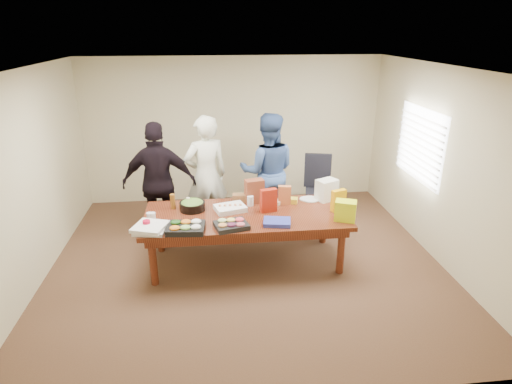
{
  "coord_description": "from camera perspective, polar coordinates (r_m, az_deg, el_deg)",
  "views": [
    {
      "loc": [
        -0.47,
        -5.35,
        3.17
      ],
      "look_at": [
        0.15,
        0.1,
        1.03
      ],
      "focal_mm": 29.79,
      "sensor_mm": 36.0,
      "label": 1
    }
  ],
  "objects": [
    {
      "name": "veggie_tray",
      "position": [
        5.48,
        -9.4,
        -4.8
      ],
      "size": [
        0.51,
        0.41,
        0.07
      ],
      "primitive_type": "cube",
      "rotation": [
        0.0,
        0.0,
        -0.1
      ],
      "color": "black",
      "rests_on": "conference_table"
    },
    {
      "name": "wall_front",
      "position": [
        3.41,
        2.41,
        -10.88
      ],
      "size": [
        5.5,
        0.04,
        2.7
      ],
      "primitive_type": "cube",
      "color": "beige",
      "rests_on": "floor"
    },
    {
      "name": "floor",
      "position": [
        6.24,
        -1.31,
        -9.31
      ],
      "size": [
        5.5,
        5.0,
        0.02
      ],
      "primitive_type": "cube",
      "color": "#47301E",
      "rests_on": "ground"
    },
    {
      "name": "fruit_tray",
      "position": [
        5.49,
        -3.33,
        -4.5
      ],
      "size": [
        0.48,
        0.42,
        0.06
      ],
      "primitive_type": "cube",
      "rotation": [
        0.0,
        0.0,
        0.25
      ],
      "color": "black",
      "rests_on": "conference_table"
    },
    {
      "name": "dip_bowl_b",
      "position": [
        6.1,
        -8.27,
        -1.99
      ],
      "size": [
        0.16,
        0.16,
        0.06
      ],
      "primitive_type": "cylinder",
      "rotation": [
        0.0,
        0.0,
        0.12
      ],
      "color": "beige",
      "rests_on": "conference_table"
    },
    {
      "name": "salad_bowl",
      "position": [
        6.06,
        -8.55,
        -1.88
      ],
      "size": [
        0.44,
        0.44,
        0.12
      ],
      "primitive_type": "cylinder",
      "rotation": [
        0.0,
        0.0,
        0.26
      ],
      "color": "black",
      "rests_on": "conference_table"
    },
    {
      "name": "sheet_cake",
      "position": [
        5.99,
        -3.48,
        -2.19
      ],
      "size": [
        0.48,
        0.41,
        0.07
      ],
      "primitive_type": "cube",
      "rotation": [
        0.0,
        0.0,
        0.28
      ],
      "color": "white",
      "rests_on": "conference_table"
    },
    {
      "name": "wall_back",
      "position": [
        8.07,
        -3.04,
        8.25
      ],
      "size": [
        5.5,
        0.04,
        2.7
      ],
      "primitive_type": "cube",
      "color": "beige",
      "rests_on": "floor"
    },
    {
      "name": "chip_bag_yellow",
      "position": [
        6.05,
        11.01,
        -1.11
      ],
      "size": [
        0.22,
        0.14,
        0.31
      ],
      "primitive_type": "cube",
      "rotation": [
        0.0,
        0.0,
        0.33
      ],
      "color": "#F8AF07",
      "rests_on": "conference_table"
    },
    {
      "name": "clear_cup_a",
      "position": [
        5.84,
        -13.69,
        -3.22
      ],
      "size": [
        0.08,
        0.08,
        0.11
      ],
      "primitive_type": "cylinder",
      "rotation": [
        0.0,
        0.0,
        0.01
      ],
      "color": "white",
      "rests_on": "conference_table"
    },
    {
      "name": "banana_bunch",
      "position": [
        6.27,
        4.6,
        -1.12
      ],
      "size": [
        0.24,
        0.18,
        0.07
      ],
      "primitive_type": "cube",
      "rotation": [
        0.0,
        0.0,
        -0.28
      ],
      "color": "yellow",
      "rests_on": "conference_table"
    },
    {
      "name": "wall_left",
      "position": [
        6.1,
        -28.13,
        1.36
      ],
      "size": [
        0.04,
        5.0,
        2.7
      ],
      "primitive_type": "cube",
      "color": "beige",
      "rests_on": "floor"
    },
    {
      "name": "person_right",
      "position": [
        6.95,
        1.6,
        2.76
      ],
      "size": [
        1.01,
        0.83,
        1.92
      ],
      "primitive_type": "imported",
      "rotation": [
        0.0,
        0.0,
        3.03
      ],
      "color": "#38558F",
      "rests_on": "floor"
    },
    {
      "name": "office_chair",
      "position": [
        7.34,
        8.56,
        0.14
      ],
      "size": [
        0.67,
        0.67,
        1.1
      ],
      "primitive_type": "cube",
      "rotation": [
        0.0,
        0.0,
        -0.23
      ],
      "color": "black",
      "rests_on": "floor"
    },
    {
      "name": "plate_b",
      "position": [
        6.42,
        6.83,
        -0.94
      ],
      "size": [
        0.26,
        0.26,
        0.01
      ],
      "primitive_type": "cylinder",
      "rotation": [
        0.0,
        0.0,
        -0.25
      ],
      "color": "white",
      "rests_on": "conference_table"
    },
    {
      "name": "chip_bag_red",
      "position": [
        5.9,
        1.7,
        -1.15
      ],
      "size": [
        0.24,
        0.14,
        0.33
      ],
      "primitive_type": "cube",
      "rotation": [
        0.0,
        0.0,
        0.22
      ],
      "color": "#A9210E",
      "rests_on": "conference_table"
    },
    {
      "name": "plate_a",
      "position": [
        6.41,
        7.3,
        -0.97
      ],
      "size": [
        0.32,
        0.32,
        0.01
      ],
      "primitive_type": "cylinder",
      "rotation": [
        0.0,
        0.0,
        -0.28
      ],
      "color": "white",
      "rests_on": "conference_table"
    },
    {
      "name": "pizza_box_upper",
      "position": [
        5.54,
        -14.04,
        -4.53
      ],
      "size": [
        0.49,
        0.49,
        0.04
      ],
      "primitive_type": "cube",
      "rotation": [
        0.0,
        0.0,
        -0.34
      ],
      "color": "white",
      "rests_on": "pizza_box_lower"
    },
    {
      "name": "clear_cup_b",
      "position": [
        5.86,
        -14.11,
        -3.19
      ],
      "size": [
        0.09,
        0.09,
        0.1
      ],
      "primitive_type": "cylinder",
      "rotation": [
        0.0,
        0.0,
        0.28
      ],
      "color": "white",
      "rests_on": "conference_table"
    },
    {
      "name": "dressing_bottle",
      "position": [
        6.13,
        -11.11,
        -1.25
      ],
      "size": [
        0.08,
        0.08,
        0.22
      ],
      "primitive_type": "cylinder",
      "rotation": [
        0.0,
        0.0,
        -0.19
      ],
      "color": "brown",
      "rests_on": "conference_table"
    },
    {
      "name": "pizza_box_lower",
      "position": [
        5.57,
        -13.9,
        -4.84
      ],
      "size": [
        0.44,
        0.44,
        0.04
      ],
      "primitive_type": "cube",
      "rotation": [
        0.0,
        0.0,
        -0.17
      ],
      "color": "silver",
      "rests_on": "conference_table"
    },
    {
      "name": "grocery_bag_white",
      "position": [
        6.4,
        9.46,
        0.29
      ],
      "size": [
        0.36,
        0.32,
        0.31
      ],
      "primitive_type": "cube",
      "rotation": [
        0.0,
        0.0,
        0.46
      ],
      "color": "white",
      "rests_on": "conference_table"
    },
    {
      "name": "person_center",
      "position": [
        6.74,
        -6.71,
        2.12
      ],
      "size": [
        0.83,
        0.68,
        1.94
      ],
      "primitive_type": "imported",
      "rotation": [
        0.0,
        0.0,
        3.5
      ],
      "color": "silver",
      "rests_on": "floor"
    },
    {
      "name": "chip_bag_orange",
      "position": [
        6.16,
        3.86,
        -0.43
      ],
      "size": [
        0.19,
        0.11,
        0.28
      ],
      "primitive_type": "cube",
      "rotation": [
        0.0,
        0.0,
        -0.16
      ],
      "color": "#C16736",
      "rests_on": "conference_table"
    },
    {
      "name": "mayo_jar",
      "position": [
        6.13,
        -0.77,
        -1.19
      ],
      "size": [
        0.11,
        0.11,
        0.14
      ],
      "primitive_type": "cylinder",
      "rotation": [
        0.0,
        0.0,
        0.16
      ],
      "color": "silver",
      "rests_on": "conference_table"
    },
    {
      "name": "bread_loaf",
      "position": [
        6.28,
        -1.83,
        -0.78
      ],
      "size": [
        0.3,
        0.14,
        0.12
      ],
      "primitive_type": "cube",
      "rotation": [
        0.0,
        0.0,
        -0.06
      ],
      "color": "#976539",
      "rests_on": "conference_table"
    },
    {
      "name": "mustard_bottle",
      "position": [
        6.23,
        1.0,
        -0.66
      ],
      "size": [
        0.07,
        0.07,
        0.18
      ],
      "primitive_type": "cylinder",
      "rotation": [
        0.0,
        0.0,
        -0.15
      ],
      "color": "#FFF31B",
      "rests_on": "conference_table"
    },
    {
      "name": "ceiling",
      "position": [
        5.39,
        -1.56,
        16.42
      ],
      "size": [
        5.5,
        5.0,
        0.02
      ],
      "primitive_type": "cube",
      "color": "white",
      "rests_on": "wall_back"
    },
    {
      "name": "person_left",
      "position": [
        6.63,
        -12.84,
        1.17
      ],
      "size": [
        1.12,
        0.49,
        1.89
      ],
      "primitive_type": "imported",
      "rotation": [
        0.0,
        0.0,
        3.12
      ],
      "color": "black",
      "rests_on": "floor"
    },
    {
      "name": "window_blinds",
      "position": [
        6.94,
        20.84,
        5.98
      ],
      "size": [
        0.04,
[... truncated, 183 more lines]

